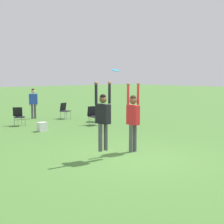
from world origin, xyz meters
TOP-DOWN VIEW (x-y plane):
  - ground_plane at (0.00, 0.00)m, footprint 120.00×120.00m
  - person_jumping at (-0.63, 0.32)m, footprint 0.60×0.46m
  - person_defending at (0.67, 0.38)m, footprint 0.55×0.41m
  - frisbee at (-0.06, 0.42)m, footprint 0.23×0.22m
  - camping_chair_1 at (3.22, 5.47)m, footprint 0.56×0.60m
  - camping_chair_2 at (3.45, 8.38)m, footprint 0.58×0.63m
  - camping_chair_4 at (0.40, 7.76)m, footprint 0.61×0.68m
  - camping_chair_5 at (4.03, 6.29)m, footprint 0.75×0.83m
  - person_spectator_far at (2.16, 9.54)m, footprint 0.55×0.28m
  - cooler_box at (0.44, 5.61)m, footprint 0.39×0.30m

SIDE VIEW (x-z plane):
  - ground_plane at x=0.00m, z-range 0.00..0.00m
  - cooler_box at x=0.44m, z-range 0.00..0.39m
  - camping_chair_5 at x=4.03m, z-range 0.09..0.91m
  - camping_chair_4 at x=0.40m, z-range 0.08..0.97m
  - camping_chair_2 at x=3.45m, z-range 0.08..0.97m
  - camping_chair_1 at x=3.22m, z-range 0.07..0.99m
  - person_spectator_far at x=2.16m, z-range 0.17..1.87m
  - person_defending at x=0.67m, z-range 0.07..2.27m
  - person_jumping at x=-0.63m, z-range 0.31..2.30m
  - frisbee at x=-0.06m, z-range 2.52..2.60m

